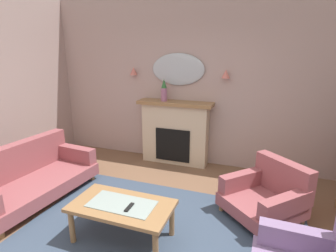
# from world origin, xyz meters

# --- Properties ---
(wall_back) EXTENTS (6.91, 0.10, 2.98)m
(wall_back) POSITION_xyz_m (0.00, 2.59, 1.49)
(wall_back) COLOR #B29993
(wall_back) RESTS_ON ground
(patterned_rug) EXTENTS (3.20, 2.40, 0.01)m
(patterned_rug) POSITION_xyz_m (0.00, 0.20, 0.01)
(patterned_rug) COLOR #38475B
(patterned_rug) RESTS_ON ground
(fireplace) EXTENTS (1.36, 0.36, 1.16)m
(fireplace) POSITION_xyz_m (-0.52, 2.37, 0.57)
(fireplace) COLOR beige
(fireplace) RESTS_ON ground
(mantel_vase_left) EXTENTS (0.11, 0.11, 0.39)m
(mantel_vase_left) POSITION_xyz_m (-0.72, 2.34, 1.35)
(mantel_vase_left) COLOR #9E6084
(mantel_vase_left) RESTS_ON fireplace
(wall_mirror) EXTENTS (0.96, 0.06, 0.56)m
(wall_mirror) POSITION_xyz_m (-0.52, 2.51, 1.71)
(wall_mirror) COLOR #B2BCC6
(wall_sconce_left) EXTENTS (0.14, 0.14, 0.14)m
(wall_sconce_left) POSITION_xyz_m (-1.37, 2.46, 1.66)
(wall_sconce_left) COLOR #D17066
(wall_sconce_right) EXTENTS (0.14, 0.14, 0.14)m
(wall_sconce_right) POSITION_xyz_m (0.33, 2.46, 1.66)
(wall_sconce_right) COLOR #D17066
(coffee_table) EXTENTS (1.10, 0.60, 0.45)m
(coffee_table) POSITION_xyz_m (-0.37, 0.13, 0.38)
(coffee_table) COLOR olive
(coffee_table) RESTS_ON ground
(tv_remote) EXTENTS (0.04, 0.16, 0.02)m
(tv_remote) POSITION_xyz_m (-0.26, 0.09, 0.45)
(tv_remote) COLOR black
(tv_remote) RESTS_ON coffee_table
(floral_couch) EXTENTS (1.01, 1.78, 0.76)m
(floral_couch) POSITION_xyz_m (-2.06, 0.49, 0.32)
(floral_couch) COLOR #934C51
(floral_couch) RESTS_ON ground
(armchair_in_corner) EXTENTS (1.14, 1.15, 0.71)m
(armchair_in_corner) POSITION_xyz_m (1.12, 1.14, 0.31)
(armchair_in_corner) COLOR #934C51
(armchair_in_corner) RESTS_ON ground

